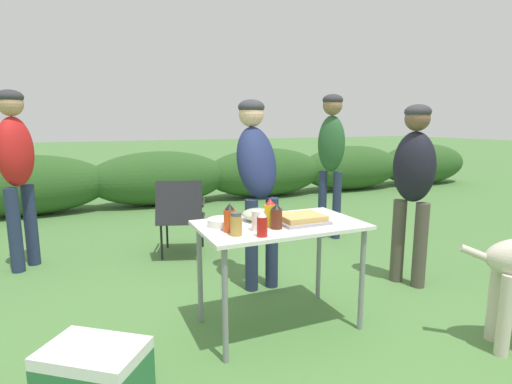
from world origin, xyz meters
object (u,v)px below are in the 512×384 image
at_px(hot_sauce_bottle, 230,218).
at_px(camp_chair_green_behind_table, 181,213).
at_px(spice_jar, 236,224).
at_px(mustard_bottle, 270,213).
at_px(bbq_sauce_bottle, 276,217).
at_px(standing_person_in_navy_coat, 331,147).
at_px(standing_person_with_beanie, 16,160).
at_px(plate_stack, 223,222).
at_px(ketchup_bottle, 262,224).
at_px(cooler_box, 95,379).
at_px(standing_person_in_dark_puffer, 257,170).
at_px(paper_cup_stack, 258,221).
at_px(standing_person_in_red_jacket, 414,176).
at_px(food_tray, 301,219).
at_px(folding_table, 280,234).
at_px(mixing_bowl, 258,214).

relative_size(hot_sauce_bottle, camp_chair_green_behind_table, 0.22).
distance_m(spice_jar, hot_sauce_bottle, 0.09).
bearing_deg(mustard_bottle, hot_sauce_bottle, -174.42).
xyz_separation_m(bbq_sauce_bottle, spice_jar, (-0.29, -0.04, -0.01)).
bearing_deg(standing_person_in_navy_coat, standing_person_with_beanie, -140.18).
height_order(plate_stack, ketchup_bottle, ketchup_bottle).
bearing_deg(spice_jar, cooler_box, -164.11).
relative_size(standing_person_in_dark_puffer, standing_person_with_beanie, 0.94).
bearing_deg(paper_cup_stack, standing_person_in_red_jacket, 11.43).
distance_m(paper_cup_stack, mustard_bottle, 0.14).
bearing_deg(paper_cup_stack, bbq_sauce_bottle, -1.69).
bearing_deg(bbq_sauce_bottle, spice_jar, -171.24).
distance_m(ketchup_bottle, standing_person_in_navy_coat, 2.66).
xyz_separation_m(standing_person_with_beanie, standing_person_in_navy_coat, (3.32, -0.29, 0.05)).
bearing_deg(ketchup_bottle, spice_jar, 148.22).
height_order(food_tray, standing_person_in_navy_coat, standing_person_in_navy_coat).
xyz_separation_m(folding_table, food_tray, (0.14, -0.04, 0.10)).
relative_size(spice_jar, standing_person_with_beanie, 0.08).
height_order(plate_stack, standing_person_in_dark_puffer, standing_person_in_dark_puffer).
height_order(folding_table, mixing_bowl, mixing_bowl).
distance_m(standing_person_in_red_jacket, camp_chair_green_behind_table, 2.30).
bearing_deg(mustard_bottle, ketchup_bottle, -126.11).
relative_size(mixing_bowl, bbq_sauce_bottle, 1.38).
xyz_separation_m(camp_chair_green_behind_table, cooler_box, (-0.93, -2.12, -0.30)).
xyz_separation_m(ketchup_bottle, standing_person_in_navy_coat, (1.79, 1.94, 0.30)).
height_order(hot_sauce_bottle, standing_person_with_beanie, standing_person_with_beanie).
relative_size(plate_stack, standing_person_with_beanie, 0.12).
bearing_deg(bbq_sauce_bottle, plate_stack, 145.56).
distance_m(mixing_bowl, standing_person_in_dark_puffer, 0.71).
relative_size(standing_person_in_red_jacket, standing_person_with_beanie, 0.91).
height_order(food_tray, mustard_bottle, mustard_bottle).
height_order(bbq_sauce_bottle, spice_jar, bbq_sauce_bottle).
distance_m(folding_table, cooler_box, 1.37).
distance_m(plate_stack, mixing_bowl, 0.28).
relative_size(folding_table, mixing_bowl, 4.87).
xyz_separation_m(food_tray, cooler_box, (-1.35, -0.35, -0.60)).
bearing_deg(bbq_sauce_bottle, standing_person_in_dark_puffer, 74.55).
bearing_deg(folding_table, mixing_bowl, 128.51).
distance_m(bbq_sauce_bottle, cooler_box, 1.33).
height_order(plate_stack, camp_chair_green_behind_table, camp_chair_green_behind_table).
height_order(plate_stack, cooler_box, plate_stack).
distance_m(hot_sauce_bottle, cooler_box, 1.11).
distance_m(bbq_sauce_bottle, hot_sauce_bottle, 0.30).
relative_size(food_tray, standing_person_in_dark_puffer, 0.20).
xyz_separation_m(hot_sauce_bottle, standing_person_with_beanie, (-1.39, 2.06, 0.24)).
bearing_deg(mustard_bottle, food_tray, -1.56).
relative_size(hot_sauce_bottle, cooler_box, 0.31).
bearing_deg(camp_chair_green_behind_table, mixing_bowl, -64.47).
distance_m(mixing_bowl, cooler_box, 1.37).
bearing_deg(standing_person_with_beanie, cooler_box, -131.90).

